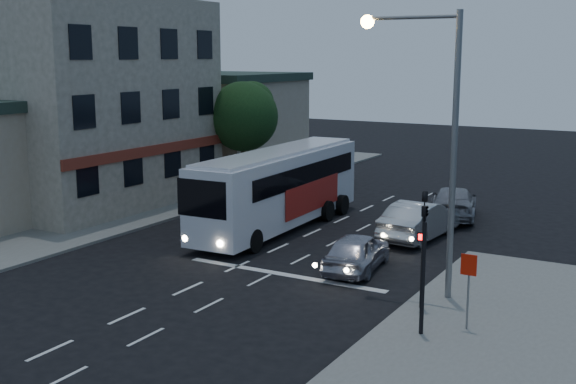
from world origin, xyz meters
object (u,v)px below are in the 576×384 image
Objects in this scene: car_suv at (357,251)px; car_sedan_b at (453,203)px; tour_bus at (279,186)px; street_tree at (243,113)px; traffic_signal_main at (423,235)px; traffic_signal_side at (424,254)px; streetlight at (435,122)px; car_sedan_a at (419,220)px; regulatory_sign at (468,279)px.

car_sedan_b is at bearing -100.09° from car_suv.
tour_bus is 1.90× the size of street_tree.
traffic_signal_main reaches higher than tour_bus.
traffic_signal_main is at bearing 132.13° from car_suv.
traffic_signal_side reaches higher than tour_bus.
traffic_signal_main is at bearing -79.80° from streetlight.
streetlight is 20.19m from street_tree.
street_tree is at bearing 135.50° from traffic_signal_side.
car_suv is 0.46× the size of streetlight.
car_sedan_a is at bearing -24.17° from street_tree.
traffic_signal_side is at bearing 114.14° from car_sedan_a.
car_sedan_b is 2.36× the size of regulatory_sign.
traffic_signal_side is 4.84m from streetlight.
regulatory_sign is at bearing 120.94° from car_sedan_a.
traffic_signal_side is 1.61m from regulatory_sign.
traffic_signal_side is (3.77, -15.24, 1.67)m from car_sedan_b.
street_tree is at bearing -19.96° from car_sedan_a.
street_tree is (-6.50, 7.02, 2.56)m from tour_bus.
traffic_signal_side is at bearing -136.08° from regulatory_sign.
tour_bus is 8.77m from car_sedan_b.
traffic_signal_main is (3.55, -3.02, 1.71)m from car_suv.
street_tree is (-12.26, 11.22, 3.79)m from car_suv.
traffic_signal_side reaches higher than car_suv.
street_tree is at bearing 140.49° from streetlight.
streetlight is (-0.96, 3.40, 3.31)m from traffic_signal_side.
traffic_signal_side is (3.82, -10.53, 1.60)m from car_sedan_a.
streetlight is (-0.26, 1.42, 3.31)m from traffic_signal_main.
car_suv is at bearing 142.42° from regulatory_sign.
regulatory_sign is at bearing -38.72° from tour_bus.
car_sedan_a is 1.22× the size of traffic_signal_side.
car_suv is 0.80× the size of car_sedan_b.
regulatory_sign is (5.25, -4.04, 0.89)m from car_suv.
car_sedan_a is at bearing 10.19° from tour_bus.
tour_bus is at bearing -47.22° from street_tree.
car_sedan_a is 2.27× the size of regulatory_sign.
regulatory_sign is 23.40m from street_tree.
car_sedan_b is (0.48, 10.24, 0.04)m from car_suv.
regulatory_sign is at bearing -30.84° from traffic_signal_main.
car_suv is at bearing 72.79° from car_sedan_b.
car_sedan_a is 0.81× the size of street_tree.
streetlight reaches higher than regulatory_sign.
car_sedan_a reaches higher than car_suv.
street_tree is (-15.81, 14.25, 2.08)m from traffic_signal_main.
car_suv is 0.67× the size of street_tree.
streetlight reaches higher than car_sedan_a.
tour_bus is 2.87× the size of traffic_signal_side.
regulatory_sign reaches higher than car_sedan_a.
traffic_signal_side is (4.25, -5.00, 1.71)m from car_suv.
car_suv is 10.26m from car_sedan_b.
traffic_signal_main is 21.38m from street_tree.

